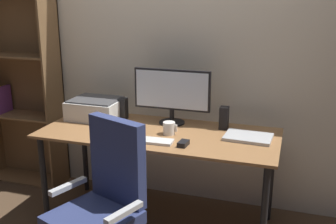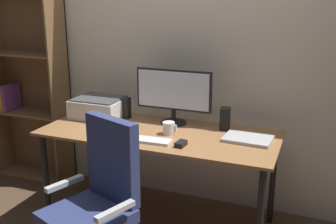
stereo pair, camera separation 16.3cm
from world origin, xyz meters
The scene contains 14 objects.
ground_plane centered at (0.00, 0.00, 0.00)m, with size 12.00×12.00×0.00m, color #4C3826.
back_wall centered at (0.00, 0.53, 1.30)m, with size 6.40×0.10×2.60m, color beige.
desk centered at (0.00, 0.00, 0.66)m, with size 1.72×0.73×0.74m.
monitor centered at (0.03, 0.22, 0.99)m, with size 0.60×0.20×0.42m.
keyboard centered at (0.02, -0.21, 0.75)m, with size 0.29×0.11×0.02m, color silver.
mouse centered at (0.25, -0.21, 0.76)m, with size 0.06×0.10×0.03m, color black.
coffee_mug centered at (0.09, -0.02, 0.79)m, with size 0.10×0.09×0.09m.
laptop centered at (0.64, 0.06, 0.75)m, with size 0.32×0.23×0.02m, color #B7BABC.
speaker_left centered at (-0.38, 0.21, 0.82)m, with size 0.06×0.07×0.17m, color black.
speaker_right centered at (0.44, 0.21, 0.82)m, with size 0.06×0.07×0.17m, color black.
printer centered at (-0.59, 0.16, 0.82)m, with size 0.40×0.34×0.16m.
paper_sheet centered at (-0.27, -0.21, 0.74)m, with size 0.21×0.30×0.00m, color white.
office_chair centered at (-0.10, -0.72, 0.46)m, with size 0.58×0.58×1.01m.
bookshelf centered at (-1.48, 0.36, 0.89)m, with size 0.75×0.28×1.83m.
Camera 1 is at (0.91, -2.58, 1.69)m, focal length 42.47 mm.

